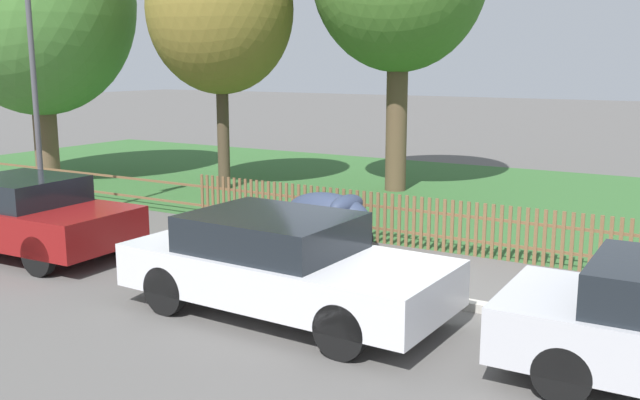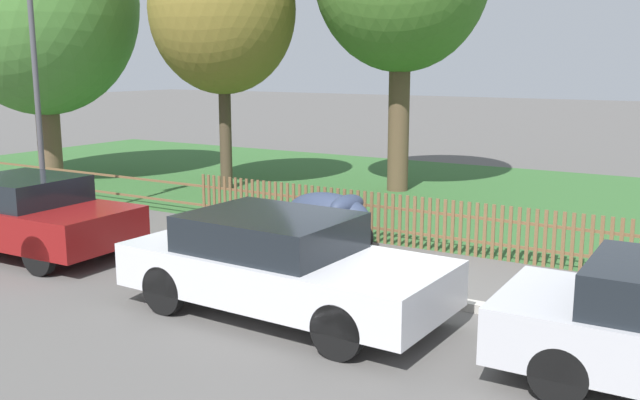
{
  "view_description": "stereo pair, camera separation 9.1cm",
  "coord_description": "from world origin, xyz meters",
  "px_view_note": "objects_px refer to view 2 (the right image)",
  "views": [
    {
      "loc": [
        4.22,
        -8.97,
        3.33
      ],
      "look_at": [
        -1.72,
        0.97,
        1.1
      ],
      "focal_mm": 40.0,
      "sensor_mm": 36.0,
      "label": 1
    },
    {
      "loc": [
        4.3,
        -8.92,
        3.33
      ],
      "look_at": [
        -1.72,
        0.97,
        1.1
      ],
      "focal_mm": 40.0,
      "sensor_mm": 36.0,
      "label": 2
    }
  ],
  "objects_px": {
    "parked_car_navy_estate": "(281,263)",
    "street_lamp": "(28,37)",
    "parked_car_black_saloon": "(29,215)",
    "tree_behind_motorcycle": "(222,10)",
    "tree_nearest_kerb": "(40,3)",
    "covered_motorcycle": "(330,214)"
  },
  "relations": [
    {
      "from": "parked_car_black_saloon",
      "to": "parked_car_navy_estate",
      "type": "xyz_separation_m",
      "value": [
        5.54,
        -0.26,
        -0.0
      ]
    },
    {
      "from": "parked_car_navy_estate",
      "to": "street_lamp",
      "type": "distance_m",
      "value": 8.06
    },
    {
      "from": "tree_behind_motorcycle",
      "to": "parked_car_navy_estate",
      "type": "bearing_deg",
      "value": -47.16
    },
    {
      "from": "tree_nearest_kerb",
      "to": "covered_motorcycle",
      "type": "bearing_deg",
      "value": -12.17
    },
    {
      "from": "parked_car_black_saloon",
      "to": "street_lamp",
      "type": "xyz_separation_m",
      "value": [
        -1.67,
        1.51,
        3.13
      ]
    },
    {
      "from": "parked_car_black_saloon",
      "to": "tree_behind_motorcycle",
      "type": "height_order",
      "value": "tree_behind_motorcycle"
    },
    {
      "from": "tree_nearest_kerb",
      "to": "tree_behind_motorcycle",
      "type": "height_order",
      "value": "tree_nearest_kerb"
    },
    {
      "from": "covered_motorcycle",
      "to": "parked_car_black_saloon",
      "type": "bearing_deg",
      "value": -140.57
    },
    {
      "from": "parked_car_navy_estate",
      "to": "tree_behind_motorcycle",
      "type": "distance_m",
      "value": 10.73
    },
    {
      "from": "parked_car_navy_estate",
      "to": "street_lamp",
      "type": "bearing_deg",
      "value": 168.08
    },
    {
      "from": "parked_car_black_saloon",
      "to": "parked_car_navy_estate",
      "type": "distance_m",
      "value": 5.55
    },
    {
      "from": "parked_car_black_saloon",
      "to": "parked_car_navy_estate",
      "type": "relative_size",
      "value": 0.87
    },
    {
      "from": "street_lamp",
      "to": "parked_car_navy_estate",
      "type": "bearing_deg",
      "value": -13.78
    },
    {
      "from": "street_lamp",
      "to": "parked_car_black_saloon",
      "type": "bearing_deg",
      "value": -42.14
    },
    {
      "from": "parked_car_navy_estate",
      "to": "tree_behind_motorcycle",
      "type": "bearing_deg",
      "value": 134.7
    },
    {
      "from": "tree_nearest_kerb",
      "to": "tree_behind_motorcycle",
      "type": "xyz_separation_m",
      "value": [
        5.12,
        1.59,
        -0.26
      ]
    },
    {
      "from": "tree_behind_motorcycle",
      "to": "street_lamp",
      "type": "bearing_deg",
      "value": -94.51
    },
    {
      "from": "tree_behind_motorcycle",
      "to": "parked_car_black_saloon",
      "type": "bearing_deg",
      "value": -80.08
    },
    {
      "from": "parked_car_navy_estate",
      "to": "tree_nearest_kerb",
      "type": "relative_size",
      "value": 0.56
    },
    {
      "from": "parked_car_black_saloon",
      "to": "tree_behind_motorcycle",
      "type": "relative_size",
      "value": 0.57
    },
    {
      "from": "covered_motorcycle",
      "to": "tree_nearest_kerb",
      "type": "xyz_separation_m",
      "value": [
        -10.64,
        2.3,
        4.32
      ]
    },
    {
      "from": "parked_car_black_saloon",
      "to": "tree_behind_motorcycle",
      "type": "distance_m",
      "value": 8.18
    }
  ]
}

